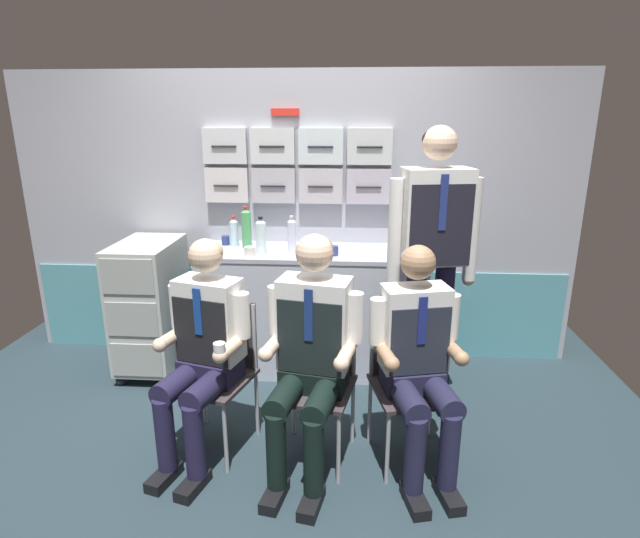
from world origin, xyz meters
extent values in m
cube|color=#223137|center=(0.00, 0.00, -0.02)|extent=(4.80, 4.80, 0.04)
cube|color=#A4A6B2|center=(0.00, 1.38, 1.07)|extent=(4.20, 0.06, 2.15)
cube|color=teal|center=(0.00, 1.34, 0.35)|extent=(4.12, 0.01, 0.69)
cube|color=silver|center=(-0.49, 1.32, 1.34)|extent=(0.32, 0.06, 0.25)
cylinder|color=#262425|center=(-0.49, 1.28, 1.34)|extent=(0.18, 0.01, 0.01)
cube|color=#B1AEB5|center=(-0.15, 1.32, 1.34)|extent=(0.32, 0.06, 0.25)
cylinder|color=#1F1D2F|center=(-0.15, 1.28, 1.34)|extent=(0.18, 0.01, 0.01)
cube|color=#B9B3B8|center=(0.20, 1.32, 1.34)|extent=(0.32, 0.06, 0.25)
cylinder|color=black|center=(0.20, 1.28, 1.34)|extent=(0.18, 0.01, 0.01)
cube|color=#B2A9B9|center=(0.55, 1.32, 1.34)|extent=(0.32, 0.06, 0.25)
cylinder|color=#28202F|center=(0.55, 1.28, 1.34)|extent=(0.18, 0.01, 0.01)
cube|color=silver|center=(-0.49, 1.32, 1.62)|extent=(0.32, 0.06, 0.25)
cylinder|color=#222928|center=(-0.49, 1.28, 1.62)|extent=(0.18, 0.01, 0.01)
cube|color=silver|center=(-0.15, 1.32, 1.62)|extent=(0.32, 0.06, 0.25)
cylinder|color=black|center=(-0.15, 1.28, 1.62)|extent=(0.18, 0.01, 0.01)
cube|color=silver|center=(0.20, 1.32, 1.62)|extent=(0.32, 0.06, 0.25)
cylinder|color=#1D222F|center=(0.20, 1.28, 1.62)|extent=(0.18, 0.01, 0.01)
cube|color=silver|center=(0.55, 1.32, 1.62)|extent=(0.32, 0.06, 0.25)
cylinder|color=black|center=(0.55, 1.28, 1.62)|extent=(0.18, 0.01, 0.01)
cube|color=red|center=(-0.05, 1.33, 1.86)|extent=(0.20, 0.02, 0.05)
cube|color=#B3B8C7|center=(0.16, 1.09, 0.44)|extent=(1.60, 0.52, 0.88)
cube|color=#A4A9B7|center=(0.16, 1.09, 0.89)|extent=(1.63, 0.53, 0.03)
sphere|color=black|center=(-1.18, 0.71, 0.04)|extent=(0.07, 0.07, 0.07)
sphere|color=black|center=(-0.87, 0.71, 0.04)|extent=(0.07, 0.07, 0.07)
sphere|color=black|center=(-1.18, 1.26, 0.04)|extent=(0.07, 0.07, 0.07)
sphere|color=black|center=(-0.87, 1.26, 0.04)|extent=(0.07, 0.07, 0.07)
cube|color=#B0B6B0|center=(-1.02, 0.99, 0.52)|extent=(0.40, 0.64, 0.90)
cube|color=#9CA29C|center=(-1.02, 0.66, 0.22)|extent=(0.35, 0.01, 0.24)
cube|color=#9CA29C|center=(-1.02, 0.66, 0.52)|extent=(0.35, 0.01, 0.24)
cube|color=#9CA29C|center=(-1.02, 0.66, 0.82)|extent=(0.35, 0.01, 0.24)
cylinder|color=#28282D|center=(-1.02, 0.69, 0.95)|extent=(0.32, 0.02, 0.02)
cylinder|color=#A8AAAF|center=(-0.54, -0.05, 0.21)|extent=(0.02, 0.02, 0.41)
cylinder|color=#A8AAAF|center=(-0.20, -0.15, 0.21)|extent=(0.02, 0.02, 0.41)
cylinder|color=#A8AAAF|center=(-0.44, 0.30, 0.21)|extent=(0.02, 0.02, 0.41)
cylinder|color=#A8AAAF|center=(-0.10, 0.20, 0.21)|extent=(0.02, 0.02, 0.41)
cube|color=#362F32|center=(-0.32, 0.07, 0.42)|extent=(0.50, 0.50, 0.02)
cube|color=#362F32|center=(-0.27, 0.26, 0.63)|extent=(0.36, 0.13, 0.40)
cylinder|color=#A8AAAF|center=(-0.44, 0.30, 0.63)|extent=(0.02, 0.02, 0.40)
cylinder|color=#A8AAAF|center=(-0.10, 0.20, 0.63)|extent=(0.02, 0.02, 0.40)
cube|color=black|center=(-0.51, -0.25, 0.03)|extent=(0.15, 0.24, 0.06)
cube|color=black|center=(-0.34, -0.30, 0.03)|extent=(0.15, 0.24, 0.06)
cylinder|color=#1E1B37|center=(-0.50, -0.21, 0.26)|extent=(0.10, 0.10, 0.40)
cylinder|color=#1E1B37|center=(-0.33, -0.26, 0.26)|extent=(0.10, 0.10, 0.40)
cylinder|color=#1E1B37|center=(-0.45, -0.06, 0.48)|extent=(0.22, 0.38, 0.13)
cylinder|color=#1E1B37|center=(-0.28, -0.10, 0.48)|extent=(0.22, 0.38, 0.13)
cube|color=#1E1B37|center=(-0.32, 0.07, 0.49)|extent=(0.36, 0.28, 0.12)
cube|color=white|center=(-0.32, 0.09, 0.78)|extent=(0.38, 0.28, 0.45)
cube|color=black|center=(-0.34, 0.00, 0.74)|extent=(0.30, 0.10, 0.36)
cube|color=navy|center=(-0.35, -0.01, 0.86)|extent=(0.04, 0.02, 0.25)
cylinder|color=white|center=(-0.51, 0.15, 0.83)|extent=(0.08, 0.08, 0.24)
cylinder|color=beige|center=(-0.52, 0.05, 0.69)|extent=(0.13, 0.24, 0.07)
sphere|color=beige|center=(-0.54, -0.05, 0.69)|extent=(0.08, 0.08, 0.08)
cylinder|color=white|center=(-0.12, 0.04, 0.83)|extent=(0.08, 0.08, 0.24)
cylinder|color=beige|center=(-0.17, -0.05, 0.69)|extent=(0.13, 0.24, 0.07)
sphere|color=beige|center=(-0.20, -0.15, 0.69)|extent=(0.08, 0.08, 0.08)
cylinder|color=white|center=(-0.20, -0.15, 0.73)|extent=(0.06, 0.06, 0.06)
sphere|color=beige|center=(-0.32, 0.09, 1.13)|extent=(0.18, 0.18, 0.18)
ellipsoid|color=tan|center=(-0.31, 0.11, 1.15)|extent=(0.21, 0.20, 0.13)
cylinder|color=#A8AAAF|center=(0.04, -0.12, 0.21)|extent=(0.02, 0.02, 0.41)
cylinder|color=#A8AAAF|center=(0.40, -0.19, 0.21)|extent=(0.02, 0.02, 0.41)
cylinder|color=#A8AAAF|center=(0.11, 0.23, 0.21)|extent=(0.02, 0.02, 0.41)
cylinder|color=#A8AAAF|center=(0.47, 0.16, 0.21)|extent=(0.02, 0.02, 0.41)
cube|color=#362F32|center=(0.25, 0.02, 0.42)|extent=(0.47, 0.47, 0.02)
cube|color=#362F32|center=(0.29, 0.20, 0.63)|extent=(0.37, 0.10, 0.40)
cylinder|color=#A8AAAF|center=(0.11, 0.23, 0.63)|extent=(0.02, 0.02, 0.40)
cylinder|color=#A8AAAF|center=(0.47, 0.16, 0.63)|extent=(0.02, 0.02, 0.40)
cube|color=black|center=(0.09, -0.34, 0.03)|extent=(0.13, 0.23, 0.06)
cube|color=black|center=(0.27, -0.38, 0.03)|extent=(0.13, 0.23, 0.06)
cylinder|color=black|center=(0.10, -0.30, 0.26)|extent=(0.10, 0.10, 0.40)
cylinder|color=black|center=(0.28, -0.34, 0.26)|extent=(0.10, 0.10, 0.40)
cylinder|color=black|center=(0.13, -0.13, 0.48)|extent=(0.20, 0.40, 0.13)
cylinder|color=black|center=(0.31, -0.17, 0.48)|extent=(0.20, 0.40, 0.13)
cube|color=black|center=(0.25, 0.02, 0.49)|extent=(0.38, 0.26, 0.12)
cube|color=white|center=(0.26, 0.04, 0.80)|extent=(0.40, 0.27, 0.49)
cube|color=black|center=(0.24, -0.07, 0.76)|extent=(0.33, 0.08, 0.39)
cube|color=navy|center=(0.24, -0.07, 0.88)|extent=(0.04, 0.02, 0.27)
cylinder|color=white|center=(0.05, 0.08, 0.85)|extent=(0.08, 0.08, 0.26)
cylinder|color=beige|center=(0.05, -0.03, 0.70)|extent=(0.11, 0.25, 0.07)
sphere|color=beige|center=(0.03, -0.14, 0.70)|extent=(0.08, 0.08, 0.08)
cylinder|color=white|center=(0.47, 0.00, 0.85)|extent=(0.08, 0.08, 0.26)
cylinder|color=beige|center=(0.43, -0.11, 0.70)|extent=(0.11, 0.25, 0.07)
sphere|color=beige|center=(0.41, -0.21, 0.70)|extent=(0.08, 0.08, 0.08)
sphere|color=beige|center=(0.26, 0.04, 1.17)|extent=(0.19, 0.19, 0.19)
ellipsoid|color=gray|center=(0.26, 0.05, 1.19)|extent=(0.22, 0.21, 0.13)
cylinder|color=#A8AAAF|center=(0.65, -0.17, 0.21)|extent=(0.02, 0.02, 0.41)
cylinder|color=#A8AAAF|center=(1.00, -0.09, 0.21)|extent=(0.02, 0.02, 0.41)
cylinder|color=#A8AAAF|center=(0.56, 0.18, 0.21)|extent=(0.02, 0.02, 0.41)
cylinder|color=#A8AAAF|center=(0.91, 0.26, 0.21)|extent=(0.02, 0.02, 0.41)
cube|color=#362F32|center=(0.78, 0.04, 0.42)|extent=(0.48, 0.48, 0.02)
cube|color=#362F32|center=(0.74, 0.23, 0.63)|extent=(0.36, 0.11, 0.40)
cylinder|color=#A8AAAF|center=(0.56, 0.18, 0.63)|extent=(0.02, 0.02, 0.40)
cylinder|color=#A8AAAF|center=(0.91, 0.26, 0.63)|extent=(0.02, 0.02, 0.40)
cube|color=black|center=(0.78, -0.33, 0.03)|extent=(0.14, 0.23, 0.06)
cube|color=black|center=(0.95, -0.29, 0.03)|extent=(0.14, 0.23, 0.06)
cylinder|color=#1D1D37|center=(0.77, -0.29, 0.26)|extent=(0.10, 0.10, 0.40)
cylinder|color=#1D1D37|center=(0.94, -0.25, 0.26)|extent=(0.10, 0.10, 0.40)
cylinder|color=#1D1D37|center=(0.73, -0.13, 0.48)|extent=(0.21, 0.37, 0.13)
cylinder|color=#1D1D37|center=(0.90, -0.09, 0.48)|extent=(0.21, 0.37, 0.13)
cube|color=#1D1D37|center=(0.78, 0.04, 0.49)|extent=(0.35, 0.27, 0.12)
cube|color=white|center=(0.78, 0.06, 0.78)|extent=(0.37, 0.26, 0.45)
cube|color=#222834|center=(0.80, -0.03, 0.74)|extent=(0.30, 0.08, 0.36)
cube|color=navy|center=(0.80, -0.04, 0.86)|extent=(0.04, 0.02, 0.25)
cylinder|color=white|center=(0.58, 0.02, 0.83)|extent=(0.08, 0.08, 0.24)
cylinder|color=#A07B5B|center=(0.63, -0.08, 0.68)|extent=(0.12, 0.23, 0.07)
sphere|color=#A07B5B|center=(0.65, -0.18, 0.68)|extent=(0.08, 0.08, 0.08)
cylinder|color=white|center=(0.97, 0.11, 0.83)|extent=(0.08, 0.08, 0.24)
cylinder|color=#A07B5B|center=(0.97, 0.00, 0.68)|extent=(0.12, 0.23, 0.07)
sphere|color=#A07B5B|center=(1.00, -0.09, 0.68)|extent=(0.08, 0.08, 0.08)
sphere|color=#A07B5B|center=(0.78, 0.06, 1.13)|extent=(0.18, 0.18, 0.18)
ellipsoid|color=gray|center=(0.77, 0.07, 1.14)|extent=(0.21, 0.19, 0.12)
cube|color=black|center=(0.83, 0.55, 0.03)|extent=(0.13, 0.25, 0.06)
cube|color=black|center=(1.03, 0.59, 0.03)|extent=(0.13, 0.25, 0.06)
cylinder|color=#1E1738|center=(0.84, 0.58, 0.52)|extent=(0.12, 0.12, 0.92)
cylinder|color=#1E1738|center=(1.02, 0.61, 0.52)|extent=(0.12, 0.12, 0.92)
cube|color=white|center=(0.93, 0.60, 1.26)|extent=(0.43, 0.30, 0.56)
cube|color=black|center=(0.95, 0.48, 1.23)|extent=(0.36, 0.08, 0.47)
cube|color=navy|center=(0.95, 0.47, 1.36)|extent=(0.04, 0.02, 0.32)
cylinder|color=white|center=(0.69, 0.55, 1.17)|extent=(0.08, 0.08, 0.63)
sphere|color=beige|center=(0.69, 0.55, 0.86)|extent=(0.08, 0.08, 0.08)
cylinder|color=white|center=(1.16, 0.64, 1.17)|extent=(0.08, 0.08, 0.63)
sphere|color=beige|center=(1.16, 0.64, 0.86)|extent=(0.08, 0.08, 0.08)
sphere|color=beige|center=(0.93, 0.60, 1.68)|extent=(0.20, 0.20, 0.20)
ellipsoid|color=black|center=(0.92, 0.61, 1.70)|extent=(0.22, 0.21, 0.14)
cylinder|color=silver|center=(-0.19, 1.00, 1.02)|extent=(0.07, 0.07, 0.22)
cone|color=silver|center=(-0.19, 1.00, 1.14)|extent=(0.07, 0.07, 0.02)
cylinder|color=black|center=(-0.19, 1.00, 1.16)|extent=(0.03, 0.03, 0.02)
cylinder|color=silver|center=(-0.43, 1.19, 1.00)|extent=(0.06, 0.06, 0.18)
cone|color=silver|center=(-0.43, 1.19, 1.10)|extent=(0.06, 0.06, 0.02)
cylinder|color=red|center=(-0.43, 1.19, 1.12)|extent=(0.03, 0.03, 0.02)
cylinder|color=silver|center=(0.02, 1.04, 1.02)|extent=(0.06, 0.06, 0.22)
cone|color=silver|center=(0.02, 1.04, 1.14)|extent=(0.06, 0.06, 0.02)
cylinder|color=silver|center=(0.02, 1.04, 1.16)|extent=(0.03, 0.03, 0.02)
cylinder|color=#499C59|center=(-0.33, 1.15, 1.04)|extent=(0.07, 0.07, 0.26)
cone|color=#499C59|center=(-0.33, 1.15, 1.18)|extent=(0.07, 0.07, 0.02)
cylinder|color=red|center=(-0.33, 1.15, 1.20)|extent=(0.03, 0.03, 0.02)
cylinder|color=silver|center=(-0.26, 0.92, 0.94)|extent=(0.08, 0.08, 0.06)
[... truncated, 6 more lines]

